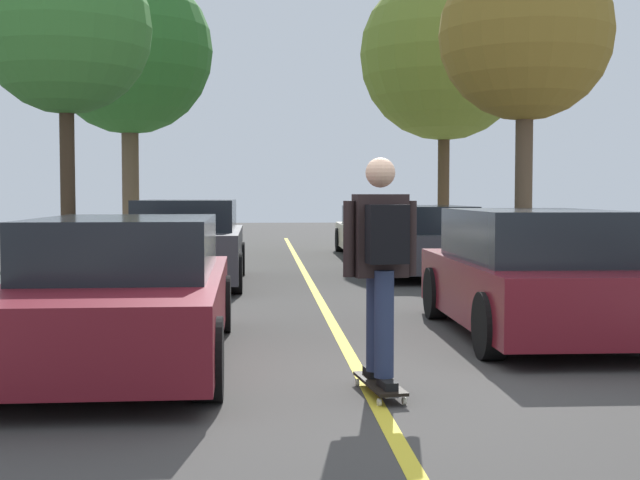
{
  "coord_description": "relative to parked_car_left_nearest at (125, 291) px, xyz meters",
  "views": [
    {
      "loc": [
        -0.85,
        -6.71,
        1.56
      ],
      "look_at": [
        0.02,
        6.05,
        0.87
      ],
      "focal_mm": 48.54,
      "sensor_mm": 36.0,
      "label": 1
    }
  ],
  "objects": [
    {
      "name": "ground",
      "position": [
        2.12,
        -1.42,
        -0.65
      ],
      "size": [
        80.0,
        80.0,
        0.0
      ],
      "primitive_type": "plane",
      "color": "#3D3A38"
    },
    {
      "name": "parked_car_right_near",
      "position": [
        4.25,
        8.09,
        0.01
      ],
      "size": [
        2.0,
        4.17,
        1.33
      ],
      "color": "#38383D",
      "rests_on": "ground"
    },
    {
      "name": "parked_car_right_nearest",
      "position": [
        4.25,
        1.11,
        0.03
      ],
      "size": [
        1.89,
        4.1,
        1.38
      ],
      "color": "maroon",
      "rests_on": "ground"
    },
    {
      "name": "center_line",
      "position": [
        2.12,
        2.58,
        -0.65
      ],
      "size": [
        0.12,
        39.2,
        0.01
      ],
      "primitive_type": "cube",
      "color": "gold",
      "rests_on": "ground"
    },
    {
      "name": "skateboard",
      "position": [
        2.19,
        -1.56,
        -0.56
      ],
      "size": [
        0.33,
        0.86,
        0.1
      ],
      "color": "black",
      "rests_on": "ground"
    },
    {
      "name": "parked_car_left_nearest",
      "position": [
        0.0,
        0.0,
        0.0
      ],
      "size": [
        1.98,
        4.7,
        1.33
      ],
      "color": "maroon",
      "rests_on": "ground"
    },
    {
      "name": "parked_car_left_near",
      "position": [
        0.0,
        6.88,
        0.07
      ],
      "size": [
        1.95,
        4.47,
        1.45
      ],
      "color": "#38383D",
      "rests_on": "ground"
    },
    {
      "name": "street_tree_right_nearest",
      "position": [
        6.2,
        7.85,
        3.86
      ],
      "size": [
        3.23,
        3.23,
        6.02
      ],
      "color": "brown",
      "rests_on": "sidewalk_right"
    },
    {
      "name": "street_tree_left_near",
      "position": [
        -1.95,
        13.55,
        4.39
      ],
      "size": [
        4.09,
        4.09,
        6.98
      ],
      "color": "brown",
      "rests_on": "sidewalk_left"
    },
    {
      "name": "street_tree_right_near",
      "position": [
        6.2,
        15.03,
        4.62
      ],
      "size": [
        4.56,
        4.56,
        7.42
      ],
      "color": "#4C3823",
      "rests_on": "sidewalk_right"
    },
    {
      "name": "skateboarder",
      "position": [
        2.19,
        -1.59,
        0.43
      ],
      "size": [
        0.59,
        0.71,
        1.73
      ],
      "color": "black",
      "rests_on": "skateboard"
    },
    {
      "name": "fire_hydrant",
      "position": [
        -1.5,
        3.99,
        -0.16
      ],
      "size": [
        0.2,
        0.2,
        0.7
      ],
      "color": "#B2140F",
      "rests_on": "sidewalk_left"
    },
    {
      "name": "parked_car_right_far",
      "position": [
        4.25,
        13.67,
        -0.03
      ],
      "size": [
        2.01,
        4.09,
        1.25
      ],
      "color": "#BCAD89",
      "rests_on": "ground"
    },
    {
      "name": "street_tree_left_nearest",
      "position": [
        -1.95,
        6.59,
        3.64
      ],
      "size": [
        2.86,
        2.86,
        5.6
      ],
      "color": "#3D2D1E",
      "rests_on": "sidewalk_left"
    }
  ]
}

